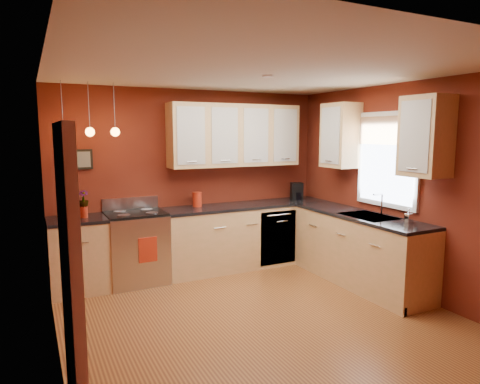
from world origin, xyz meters
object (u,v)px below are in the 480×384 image
red_canister (197,199)px  coffee_maker (297,192)px  gas_range (137,247)px  soap_pump (409,216)px  sink (369,218)px

red_canister → coffee_maker: (1.65, -0.08, 0.02)m
gas_range → soap_pump: 3.45m
gas_range → coffee_maker: bearing=0.8°
sink → red_canister: size_ratio=3.35×
gas_range → soap_pump: size_ratio=6.47×
soap_pump → sink: bearing=100.4°
gas_range → soap_pump: bearing=-37.0°
gas_range → sink: sink is taller
gas_range → coffee_maker: 2.63m
coffee_maker → sink: bearing=-66.8°
soap_pump → coffee_maker: bearing=94.4°
gas_range → soap_pump: soap_pump is taller
sink → coffee_maker: (-0.06, 1.54, 0.15)m
gas_range → red_canister: 1.08m
red_canister → soap_pump: (1.82, -2.17, -0.02)m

